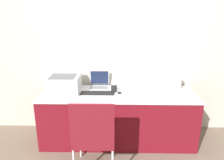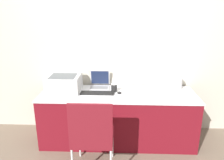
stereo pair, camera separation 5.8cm
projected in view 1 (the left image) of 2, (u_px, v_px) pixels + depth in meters
The scene contains 10 objects.
ground_plane at pixel (118, 153), 2.90m from camera, with size 14.00×14.00×0.00m, color #6B5B4C.
wall_back at pixel (118, 47), 3.19m from camera, with size 8.00×0.05×2.60m.
table at pixel (118, 117), 3.10m from camera, with size 2.13×0.68×0.72m.
printer at pixel (64, 83), 3.02m from camera, with size 0.44×0.41×0.23m.
laptop_left at pixel (99, 84), 3.19m from camera, with size 0.29×0.27×0.24m.
external_keyboard at pixel (97, 93), 2.97m from camera, with size 0.45×0.12×0.02m.
coffee_cup at pixel (114, 88), 3.04m from camera, with size 0.09×0.09×0.12m.
mouse at pixel (119, 93), 2.97m from camera, with size 0.06×0.04×0.03m.
metal_pitcher at pixel (177, 82), 3.15m from camera, with size 0.13×0.13×0.22m.
chair at pixel (94, 134), 2.38m from camera, with size 0.45×0.47×0.93m.
Camera 1 is at (-0.03, -2.47, 1.81)m, focal length 35.00 mm.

